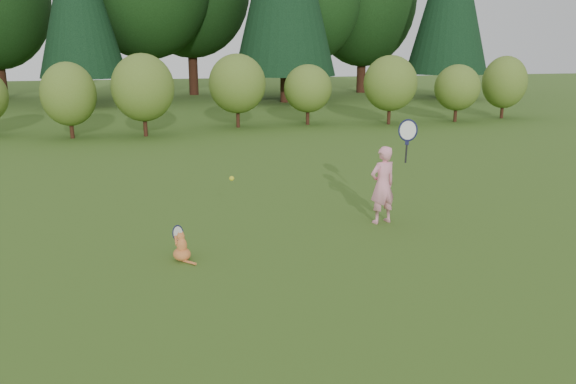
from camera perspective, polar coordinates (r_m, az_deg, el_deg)
name	(u,v)px	position (r m, az deg, el deg)	size (l,w,h in m)	color
ground	(289,249)	(8.71, 0.09, -5.82)	(100.00, 100.00, 0.00)	#2D4F16
shrub_row	(196,93)	(21.06, -9.29, 9.87)	(28.00, 3.00, 2.80)	#587023
child	(383,183)	(9.95, 9.67, 0.90)	(0.82, 0.57, 2.05)	pink
cat	(181,245)	(8.37, -10.78, -5.35)	(0.37, 0.62, 0.59)	#C06C24
tennis_ball	(232,178)	(8.87, -5.74, 1.38)	(0.08, 0.08, 0.08)	#C6C817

